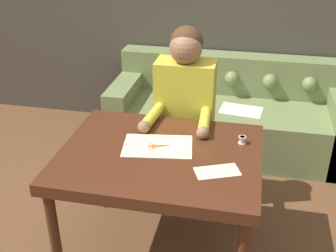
# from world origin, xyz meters

# --- Properties ---
(dining_table) EXTENTS (1.15, 0.91, 0.77)m
(dining_table) POSITION_xyz_m (-0.08, 0.11, 0.69)
(dining_table) COLOR #472314
(dining_table) RESTS_ON ground_plane
(couch) EXTENTS (2.11, 0.83, 0.81)m
(couch) POSITION_xyz_m (0.21, 1.62, 0.30)
(couch) COLOR olive
(couch) RESTS_ON ground_plane
(person) EXTENTS (0.45, 0.59, 1.34)m
(person) POSITION_xyz_m (-0.05, 0.72, 0.69)
(person) COLOR #33281E
(person) RESTS_ON ground_plane
(pattern_paper_main) EXTENTS (0.44, 0.33, 0.00)m
(pattern_paper_main) POSITION_xyz_m (-0.11, 0.17, 0.77)
(pattern_paper_main) COLOR beige
(pattern_paper_main) RESTS_ON dining_table
(pattern_paper_offcut) EXTENTS (0.26, 0.20, 0.00)m
(pattern_paper_offcut) POSITION_xyz_m (0.26, -0.03, 0.77)
(pattern_paper_offcut) COLOR beige
(pattern_paper_offcut) RESTS_ON dining_table
(scissors) EXTENTS (0.22, 0.12, 0.01)m
(scissors) POSITION_xyz_m (-0.10, 0.17, 0.77)
(scissors) COLOR silver
(scissors) RESTS_ON dining_table
(thread_spool) EXTENTS (0.04, 0.04, 0.05)m
(thread_spool) POSITION_xyz_m (0.37, 0.30, 0.79)
(thread_spool) COLOR beige
(thread_spool) RESTS_ON dining_table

